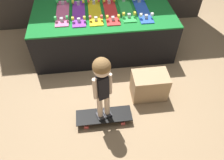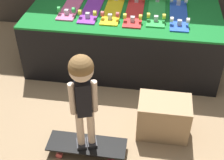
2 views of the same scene
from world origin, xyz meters
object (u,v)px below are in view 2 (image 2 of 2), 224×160
skateboard_pink_on_rack (72,4)px  child (82,87)px  skateboard_yellow_on_rack (113,9)px  skateboard_purple_on_rack (92,7)px  skateboard_red_on_rack (135,11)px  storage_box (163,117)px  skateboard_green_on_rack (157,10)px  skateboard_blue_on_rack (179,14)px  skateboard_on_floor (87,145)px

skateboard_pink_on_rack → child: size_ratio=0.80×
skateboard_yellow_on_rack → skateboard_purple_on_rack: bearing=-179.4°
skateboard_pink_on_rack → skateboard_red_on_rack: (0.66, -0.05, 0.00)m
skateboard_red_on_rack → storage_box: 1.16m
skateboard_green_on_rack → skateboard_blue_on_rack: bearing=-13.4°
skateboard_purple_on_rack → storage_box: skateboard_purple_on_rack is taller
child → storage_box: 0.83m
skateboard_purple_on_rack → skateboard_blue_on_rack: size_ratio=1.00×
skateboard_on_floor → skateboard_red_on_rack: bearing=79.7°
skateboard_pink_on_rack → storage_box: (1.01, -1.05, -0.46)m
skateboard_purple_on_rack → skateboard_red_on_rack: 0.44m
skateboard_yellow_on_rack → child: (-0.02, -1.32, 0.05)m
skateboard_green_on_rack → skateboard_red_on_rack: bearing=-168.1°
skateboard_yellow_on_rack → storage_box: size_ratio=1.59×
skateboard_pink_on_rack → skateboard_red_on_rack: same height
skateboard_red_on_rack → storage_box: bearing=-70.6°
skateboard_yellow_on_rack → skateboard_blue_on_rack: bearing=-2.1°
skateboard_on_floor → child: (0.00, 0.00, 0.60)m
skateboard_green_on_rack → skateboard_on_floor: (-0.46, -1.35, -0.56)m
skateboard_on_floor → storage_box: storage_box is taller
skateboard_green_on_rack → skateboard_blue_on_rack: 0.22m
skateboard_purple_on_rack → skateboard_on_floor: skateboard_purple_on_rack is taller
skateboard_blue_on_rack → child: bearing=-117.4°
skateboard_blue_on_rack → skateboard_on_floor: bearing=-117.4°
skateboard_pink_on_rack → storage_box: skateboard_pink_on_rack is taller
child → storage_box: bearing=9.3°
skateboard_purple_on_rack → skateboard_on_floor: (0.20, -1.32, -0.56)m
skateboard_red_on_rack → child: child is taller
child → skateboard_red_on_rack: bearing=61.5°
skateboard_on_floor → child: bearing=0.0°
skateboard_yellow_on_rack → skateboard_on_floor: bearing=-90.8°
skateboard_red_on_rack → skateboard_purple_on_rack: bearing=178.0°
skateboard_pink_on_rack → storage_box: 1.53m
skateboard_pink_on_rack → skateboard_yellow_on_rack: (0.44, -0.04, 0.00)m
skateboard_purple_on_rack → child: child is taller
skateboard_purple_on_rack → skateboard_yellow_on_rack: (0.22, 0.00, 0.00)m
skateboard_red_on_rack → skateboard_on_floor: (-0.24, -1.31, -0.56)m
skateboard_red_on_rack → storage_box: size_ratio=1.59×
skateboard_yellow_on_rack → child: bearing=-90.8°
skateboard_green_on_rack → child: child is taller
skateboard_pink_on_rack → skateboard_purple_on_rack: same height
skateboard_red_on_rack → storage_box: (0.35, -1.00, -0.46)m
skateboard_pink_on_rack → child: bearing=-72.9°
skateboard_green_on_rack → storage_box: size_ratio=1.59×
skateboard_pink_on_rack → skateboard_yellow_on_rack: size_ratio=1.00×
skateboard_yellow_on_rack → skateboard_blue_on_rack: 0.66m
skateboard_pink_on_rack → skateboard_green_on_rack: same height
skateboard_green_on_rack → skateboard_on_floor: size_ratio=1.07×
skateboard_on_floor → storage_box: size_ratio=1.48×
skateboard_yellow_on_rack → storage_box: skateboard_yellow_on_rack is taller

